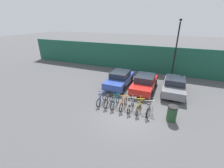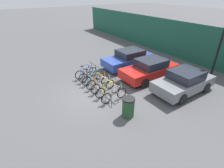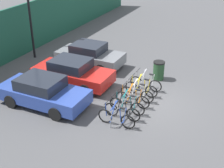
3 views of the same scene
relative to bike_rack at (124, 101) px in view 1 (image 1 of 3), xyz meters
name	(u,v)px [view 1 (image 1 of 3)]	position (x,y,z in m)	size (l,w,h in m)	color
ground_plane	(129,114)	(0.59, -0.68, -0.49)	(120.00, 120.00, 0.00)	#4C4C4F
hoarding_wall	(153,60)	(0.59, 8.82, 1.11)	(36.00, 0.16, 3.20)	#19513D
bike_rack	(124,101)	(0.00, 0.00, 0.00)	(4.13, 0.04, 0.57)	gray
bicycle_blue	(102,99)	(-1.79, -0.15, -0.11)	(0.68, 1.71, 1.05)	black
bicycle_black	(109,100)	(-1.20, -0.15, -0.11)	(0.68, 1.71, 1.05)	black
bicycle_teal	(115,102)	(-0.67, -0.15, -0.11)	(0.68, 1.71, 1.05)	black
bicycle_orange	(123,103)	(-0.02, -0.15, -0.11)	(0.68, 1.71, 1.05)	black
bicycle_white	(131,105)	(0.55, -0.15, -0.11)	(0.68, 1.71, 1.05)	black
bicycle_yellow	(139,107)	(1.13, -0.15, -0.11)	(0.68, 1.71, 1.05)	black
bicycle_silver	(148,109)	(1.79, -0.15, -0.11)	(0.68, 1.71, 1.05)	black
car_blue	(120,79)	(-1.70, 3.66, 0.20)	(1.91, 4.28, 1.40)	#2D479E
car_red	(144,83)	(0.74, 3.57, 0.20)	(1.91, 4.20, 1.40)	red
car_grey	(174,86)	(3.27, 3.94, 0.20)	(1.91, 3.94, 1.40)	slate
lamp_post	(176,47)	(2.92, 7.83, 2.90)	(0.24, 0.44, 6.08)	black
trash_bin	(172,113)	(3.30, -0.34, 0.03)	(0.63, 0.63, 1.03)	#234728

